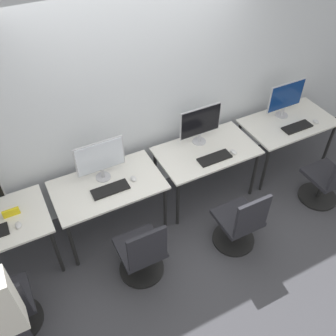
# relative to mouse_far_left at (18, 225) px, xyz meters

# --- Properties ---
(ground_plane) EXTENTS (20.00, 20.00, 0.00)m
(ground_plane) POSITION_rel_mouse_far_left_xyz_m (1.56, -0.21, -0.74)
(ground_plane) COLOR #3D3D42
(wall_back) EXTENTS (12.00, 0.05, 2.80)m
(wall_back) POSITION_rel_mouse_far_left_xyz_m (1.56, 0.60, 0.66)
(wall_back) COLOR silver
(wall_back) RESTS_ON ground_plane
(mouse_far_left) EXTENTS (0.06, 0.09, 0.03)m
(mouse_far_left) POSITION_rel_mouse_far_left_xyz_m (0.00, 0.00, 0.00)
(mouse_far_left) COLOR silver
(mouse_far_left) RESTS_ON desk_far_left
(office_chair_far_left) EXTENTS (0.48, 0.48, 0.86)m
(office_chair_far_left) POSITION_rel_mouse_far_left_xyz_m (-0.29, -0.57, -0.39)
(office_chair_far_left) COLOR black
(office_chair_far_left) RESTS_ON ground_plane
(person_far_left) EXTENTS (0.36, 0.20, 1.54)m
(person_far_left) POSITION_rel_mouse_far_left_xyz_m (-0.29, -0.94, 0.09)
(person_far_left) COLOR #232328
(person_far_left) RESTS_ON ground_plane
(desk_left) EXTENTS (1.17, 0.69, 0.72)m
(desk_left) POSITION_rel_mouse_far_left_xyz_m (0.95, 0.13, -0.09)
(desk_left) COLOR silver
(desk_left) RESTS_ON ground_plane
(monitor_left) EXTENTS (0.53, 0.16, 0.48)m
(monitor_left) POSITION_rel_mouse_far_left_xyz_m (0.95, 0.26, 0.26)
(monitor_left) COLOR #B2B2B7
(monitor_left) RESTS_ON desk_left
(keyboard_left) EXTENTS (0.39, 0.15, 0.02)m
(keyboard_left) POSITION_rel_mouse_far_left_xyz_m (0.95, 0.04, -0.01)
(keyboard_left) COLOR black
(keyboard_left) RESTS_ON desk_left
(mouse_left) EXTENTS (0.06, 0.09, 0.03)m
(mouse_left) POSITION_rel_mouse_far_left_xyz_m (1.22, 0.07, 0.00)
(mouse_left) COLOR silver
(mouse_left) RESTS_ON desk_left
(office_chair_left) EXTENTS (0.48, 0.48, 0.86)m
(office_chair_left) POSITION_rel_mouse_far_left_xyz_m (1.00, -0.59, -0.39)
(office_chair_left) COLOR black
(office_chair_left) RESTS_ON ground_plane
(desk_right) EXTENTS (1.17, 0.69, 0.72)m
(desk_right) POSITION_rel_mouse_far_left_xyz_m (2.18, 0.13, -0.09)
(desk_right) COLOR silver
(desk_right) RESTS_ON ground_plane
(monitor_right) EXTENTS (0.53, 0.16, 0.48)m
(monitor_right) POSITION_rel_mouse_far_left_xyz_m (2.18, 0.31, 0.26)
(monitor_right) COLOR #B2B2B7
(monitor_right) RESTS_ON desk_right
(keyboard_right) EXTENTS (0.39, 0.15, 0.02)m
(keyboard_right) POSITION_rel_mouse_far_left_xyz_m (2.18, -0.04, -0.01)
(keyboard_right) COLOR black
(keyboard_right) RESTS_ON desk_right
(mouse_right) EXTENTS (0.06, 0.09, 0.03)m
(mouse_right) POSITION_rel_mouse_far_left_xyz_m (2.43, -0.06, 0.00)
(mouse_right) COLOR silver
(mouse_right) RESTS_ON desk_right
(office_chair_right) EXTENTS (0.48, 0.48, 0.86)m
(office_chair_right) POSITION_rel_mouse_far_left_xyz_m (2.10, -0.73, -0.39)
(office_chair_right) COLOR black
(office_chair_right) RESTS_ON ground_plane
(desk_far_right) EXTENTS (1.17, 0.69, 0.72)m
(desk_far_right) POSITION_rel_mouse_far_left_xyz_m (3.41, 0.13, -0.09)
(desk_far_right) COLOR silver
(desk_far_right) RESTS_ON ground_plane
(monitor_far_right) EXTENTS (0.53, 0.16, 0.48)m
(monitor_far_right) POSITION_rel_mouse_far_left_xyz_m (3.41, 0.28, 0.26)
(monitor_far_right) COLOR #B2B2B7
(monitor_far_right) RESTS_ON desk_far_right
(keyboard_far_right) EXTENTS (0.39, 0.15, 0.02)m
(keyboard_far_right) POSITION_rel_mouse_far_left_xyz_m (3.41, -0.02, -0.01)
(keyboard_far_right) COLOR black
(keyboard_far_right) RESTS_ON desk_far_right
(mouse_far_right) EXTENTS (0.06, 0.09, 0.03)m
(mouse_far_right) POSITION_rel_mouse_far_left_xyz_m (3.70, -0.05, 0.00)
(mouse_far_right) COLOR silver
(mouse_far_right) RESTS_ON desk_far_right
(office_chair_far_right) EXTENTS (0.48, 0.48, 0.86)m
(office_chair_far_right) POSITION_rel_mouse_far_left_xyz_m (3.44, -0.67, -0.39)
(office_chair_far_right) COLOR black
(office_chair_far_right) RESTS_ON ground_plane
(placard_far_left) EXTENTS (0.16, 0.03, 0.08)m
(placard_far_left) POSITION_rel_mouse_far_left_xyz_m (-0.03, 0.17, 0.02)
(placard_far_left) COLOR yellow
(placard_far_left) RESTS_ON desk_far_left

